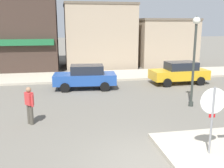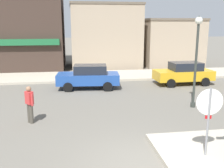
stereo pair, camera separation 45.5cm
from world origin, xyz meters
name	(u,v)px [view 1 (the left image)]	position (x,y,z in m)	size (l,w,h in m)	color
ground_plane	(150,164)	(0.00, 0.00, 0.00)	(160.00, 160.00, 0.00)	#6B665B
kerb_far	(94,76)	(0.00, 13.81, 0.07)	(80.00, 4.00, 0.15)	#B7AD99
stop_sign	(212,112)	(1.97, 0.07, 1.52)	(0.82, 0.10, 2.30)	gray
lamp_post	(195,49)	(3.97, 5.15, 2.96)	(0.36, 0.36, 4.54)	#333833
parked_car_nearest	(85,77)	(-1.04, 9.95, 0.81)	(4.13, 2.14, 1.56)	#234C9E
parked_car_second	(179,72)	(5.65, 10.22, 0.81)	(4.05, 1.97, 1.56)	gold
pedestrian_crossing_near	(30,104)	(-3.90, 4.11, 0.87)	(0.41, 0.49, 1.61)	#4C473D
building_corner_shop	(5,24)	(-7.61, 19.88, 4.19)	(9.82, 8.64, 8.38)	#3D2D26
building_storefront_left_near	(99,36)	(1.17, 18.97, 3.03)	(6.63, 5.33, 6.05)	tan
building_storefront_left_mid	(159,41)	(7.89, 20.31, 2.35)	(5.76, 7.67, 4.70)	tan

